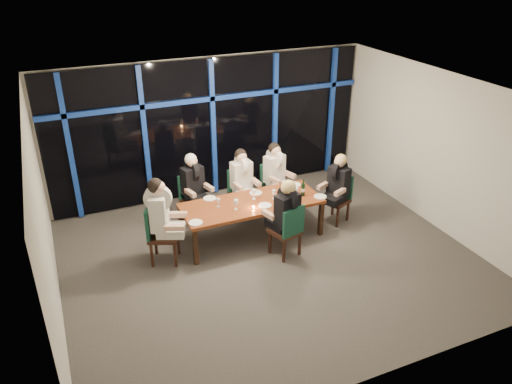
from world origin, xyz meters
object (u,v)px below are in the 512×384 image
(dining_table, at_px, (252,205))
(water_pitcher, at_px, (295,193))
(diner_far_left, at_px, (193,179))
(diner_end_left, at_px, (161,209))
(chair_far_right, at_px, (273,183))
(diner_far_right, at_px, (276,167))
(chair_end_left, at_px, (158,231))
(diner_far_mid, at_px, (242,174))
(diner_near_mid, at_px, (286,207))
(chair_near_mid, at_px, (289,229))
(diner_end_right, at_px, (338,179))
(chair_far_left, at_px, (192,196))
(chair_far_mid, at_px, (240,190))
(chair_end_right, at_px, (339,195))
(wine_bottle, at_px, (303,189))

(dining_table, bearing_deg, water_pitcher, -10.47)
(diner_far_left, bearing_deg, diner_end_left, -143.64)
(chair_far_right, relative_size, diner_far_right, 1.03)
(chair_end_left, bearing_deg, water_pitcher, -69.10)
(diner_far_mid, xyz_separation_m, diner_near_mid, (0.15, -1.64, 0.03))
(diner_far_mid, bearing_deg, chair_near_mid, -89.48)
(chair_end_left, bearing_deg, diner_end_right, -67.74)
(chair_far_left, xyz_separation_m, chair_far_mid, (0.98, -0.12, -0.01))
(chair_far_right, distance_m, diner_far_right, 0.40)
(chair_far_right, xyz_separation_m, diner_far_right, (0.02, -0.08, 0.39))
(chair_far_mid, distance_m, diner_far_left, 1.04)
(chair_far_left, bearing_deg, diner_end_left, -140.99)
(chair_far_left, bearing_deg, diner_end_right, -38.42)
(chair_end_right, height_order, wine_bottle, wine_bottle)
(chair_far_right, bearing_deg, diner_end_left, -174.63)
(chair_far_mid, xyz_separation_m, chair_end_left, (-1.94, -1.02, 0.06))
(chair_far_right, relative_size, diner_end_left, 0.94)
(chair_far_left, relative_size, diner_end_left, 0.94)
(chair_end_right, distance_m, diner_near_mid, 1.75)
(chair_end_right, xyz_separation_m, diner_near_mid, (-1.54, -0.71, 0.42))
(chair_end_right, relative_size, water_pitcher, 4.80)
(diner_far_right, xyz_separation_m, diner_near_mid, (-0.59, -1.64, 0.02))
(chair_end_left, relative_size, diner_far_mid, 1.14)
(chair_far_right, bearing_deg, water_pitcher, -110.24)
(water_pitcher, bearing_deg, diner_far_mid, 103.82)
(dining_table, distance_m, water_pitcher, 0.84)
(diner_end_right, bearing_deg, chair_end_left, -114.25)
(chair_end_left, xyz_separation_m, diner_far_left, (0.98, 1.06, 0.34))
(chair_far_right, bearing_deg, chair_near_mid, -123.60)
(diner_end_right, bearing_deg, diner_far_left, -136.56)
(chair_far_right, relative_size, diner_near_mid, 1.01)
(chair_far_left, distance_m, diner_far_left, 0.40)
(diner_far_mid, relative_size, diner_far_right, 0.99)
(diner_end_left, bearing_deg, chair_end_left, 90.00)
(chair_far_left, distance_m, chair_far_right, 1.71)
(dining_table, bearing_deg, chair_far_right, 47.37)
(chair_end_right, distance_m, chair_near_mid, 1.71)
(dining_table, bearing_deg, diner_near_mid, -67.83)
(chair_end_left, bearing_deg, chair_far_left, -17.41)
(chair_end_left, distance_m, chair_near_mid, 2.26)
(chair_far_left, distance_m, chair_end_right, 2.91)
(diner_end_right, relative_size, wine_bottle, 2.90)
(water_pitcher, bearing_deg, diner_end_right, -15.59)
(chair_far_mid, distance_m, chair_near_mid, 1.81)
(chair_far_left, distance_m, diner_far_right, 1.78)
(chair_end_right, height_order, diner_near_mid, diner_near_mid)
(chair_end_right, bearing_deg, chair_near_mid, -86.31)
(chair_far_mid, relative_size, diner_far_right, 1.01)
(chair_end_left, bearing_deg, chair_far_right, -46.35)
(chair_far_right, height_order, chair_end_left, chair_end_left)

